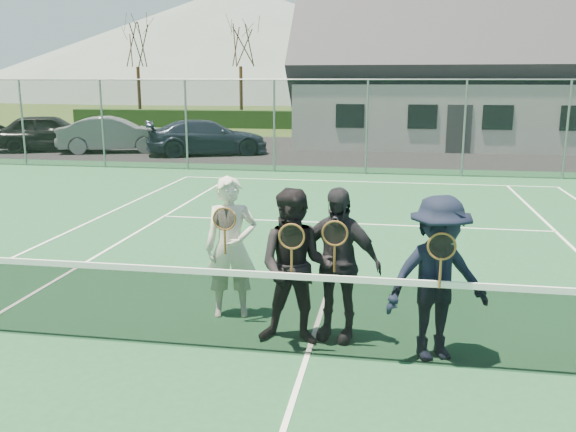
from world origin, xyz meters
name	(u,v)px	position (x,y,z in m)	size (l,w,h in m)	color
ground	(373,152)	(0.00, 20.00, 0.00)	(220.00, 220.00, 0.00)	#334B1A
court_surface	(307,357)	(0.00, 0.00, 0.01)	(30.00, 30.00, 0.02)	#1C4C2B
tarmac_carpark	(280,150)	(-4.00, 20.00, 0.01)	(40.00, 12.00, 0.01)	black
hedge_row	(380,121)	(0.00, 32.00, 0.55)	(40.00, 1.20, 1.10)	black
hill_west	(238,43)	(-25.00, 95.00, 9.00)	(110.00, 110.00, 18.00)	#56685F
hill_centre	(526,26)	(20.00, 95.00, 11.00)	(120.00, 120.00, 22.00)	slate
car_a	(50,132)	(-13.66, 17.94, 0.79)	(1.88, 4.66, 1.59)	black
car_b	(114,135)	(-10.74, 17.93, 0.74)	(1.57, 4.51, 1.49)	gray
car_c	(207,137)	(-6.63, 17.79, 0.71)	(1.98, 4.87, 1.41)	#1B2336
court_markings	(307,356)	(0.00, 0.00, 0.02)	(11.03, 23.83, 0.01)	white
tennis_net	(308,312)	(0.00, 0.00, 0.54)	(11.68, 0.08, 1.10)	slate
perimeter_fence	(367,127)	(0.00, 13.50, 1.52)	(30.07, 0.07, 3.02)	slate
clubhouse	(465,58)	(4.00, 24.00, 3.99)	(15.60, 8.20, 7.70)	silver
tree_a	(136,36)	(-16.00, 33.00, 5.79)	(3.20, 3.20, 7.77)	#361E13
tree_b	(240,35)	(-9.00, 33.00, 5.79)	(3.20, 3.20, 7.77)	#3C2416
tree_c	(417,33)	(2.00, 33.00, 5.79)	(3.20, 3.20, 7.77)	#362513
player_a	(231,247)	(-1.12, 1.04, 0.92)	(0.74, 0.58, 1.80)	beige
player_b	(296,267)	(-0.19, 0.35, 0.92)	(0.89, 0.69, 1.80)	black
player_c	(336,264)	(0.26, 0.56, 0.92)	(1.13, 0.67, 1.80)	black
player_d	(438,279)	(1.37, 0.21, 0.92)	(1.33, 1.06, 1.80)	black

